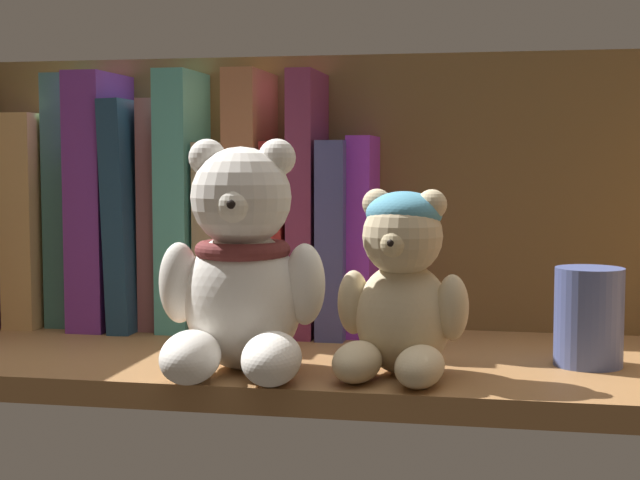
# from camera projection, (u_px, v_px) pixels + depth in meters

# --- Properties ---
(shelf_board) EXTENTS (0.78, 0.27, 0.02)m
(shelf_board) POSITION_uv_depth(u_px,v_px,m) (345.00, 365.00, 0.82)
(shelf_board) COLOR olive
(shelf_board) RESTS_ON ground
(shelf_back_panel) EXTENTS (0.81, 0.01, 0.28)m
(shelf_back_panel) POSITION_uv_depth(u_px,v_px,m) (369.00, 202.00, 0.95)
(shelf_back_panel) COLOR brown
(shelf_back_panel) RESTS_ON ground
(book_0) EXTENTS (0.04, 0.12, 0.20)m
(book_0) POSITION_uv_depth(u_px,v_px,m) (15.00, 221.00, 0.99)
(book_0) COLOR purple
(book_0) RESTS_ON shelf_board
(book_1) EXTENTS (0.03, 0.13, 0.21)m
(book_1) POSITION_uv_depth(u_px,v_px,m) (46.00, 219.00, 0.98)
(book_1) COLOR tan
(book_1) RESTS_ON shelf_board
(book_2) EXTENTS (0.03, 0.09, 0.25)m
(book_2) POSITION_uv_depth(u_px,v_px,m) (77.00, 200.00, 0.97)
(book_2) COLOR #417A73
(book_2) RESTS_ON shelf_board
(book_3) EXTENTS (0.04, 0.14, 0.25)m
(book_3) POSITION_uv_depth(u_px,v_px,m) (110.00, 200.00, 0.97)
(book_3) COLOR #723091
(book_3) RESTS_ON shelf_board
(book_4) EXTENTS (0.03, 0.15, 0.22)m
(book_4) POSITION_uv_depth(u_px,v_px,m) (141.00, 214.00, 0.96)
(book_4) COLOR navy
(book_4) RESTS_ON shelf_board
(book_5) EXTENTS (0.02, 0.10, 0.22)m
(book_5) POSITION_uv_depth(u_px,v_px,m) (163.00, 213.00, 0.96)
(book_5) COLOR #884E4E
(book_5) RESTS_ON shelf_board
(book_6) EXTENTS (0.03, 0.12, 0.25)m
(book_6) POSITION_uv_depth(u_px,v_px,m) (189.00, 200.00, 0.95)
(book_6) COLOR teal
(book_6) RESTS_ON shelf_board
(book_7) EXTENTS (0.03, 0.10, 0.18)m
(book_7) POSITION_uv_depth(u_px,v_px,m) (224.00, 235.00, 0.95)
(book_7) COLOR tan
(book_7) RESTS_ON shelf_board
(book_8) EXTENTS (0.03, 0.15, 0.25)m
(book_8) POSITION_uv_depth(u_px,v_px,m) (258.00, 202.00, 0.94)
(book_8) COLOR #995E3E
(book_8) RESTS_ON shelf_board
(book_9) EXTENTS (0.02, 0.14, 0.18)m
(book_9) POSITION_uv_depth(u_px,v_px,m) (287.00, 236.00, 0.94)
(book_9) COLOR maroon
(book_9) RESTS_ON shelf_board
(book_10) EXTENTS (0.02, 0.13, 0.24)m
(book_10) POSITION_uv_depth(u_px,v_px,m) (312.00, 203.00, 0.93)
(book_10) COLOR #6F284A
(book_10) RESTS_ON shelf_board
(book_11) EXTENTS (0.03, 0.14, 0.18)m
(book_11) POSITION_uv_depth(u_px,v_px,m) (341.00, 236.00, 0.93)
(book_11) COLOR #3F427C
(book_11) RESTS_ON shelf_board
(book_12) EXTENTS (0.02, 0.10, 0.19)m
(book_12) POSITION_uv_depth(u_px,v_px,m) (370.00, 235.00, 0.92)
(book_12) COLOR purple
(book_12) RESTS_ON shelf_board
(teddy_bear_larger) EXTENTS (0.13, 0.14, 0.18)m
(teddy_bear_larger) POSITION_uv_depth(u_px,v_px,m) (241.00, 273.00, 0.74)
(teddy_bear_larger) COLOR white
(teddy_bear_larger) RESTS_ON shelf_board
(teddy_bear_smaller) EXTENTS (0.10, 0.11, 0.14)m
(teddy_bear_smaller) POSITION_uv_depth(u_px,v_px,m) (401.00, 288.00, 0.73)
(teddy_bear_smaller) COLOR beige
(teddy_bear_smaller) RESTS_ON shelf_board
(pillar_candle) EXTENTS (0.05, 0.05, 0.08)m
(pillar_candle) POSITION_uv_depth(u_px,v_px,m) (589.00, 317.00, 0.77)
(pillar_candle) COLOR #4C5B99
(pillar_candle) RESTS_ON shelf_board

